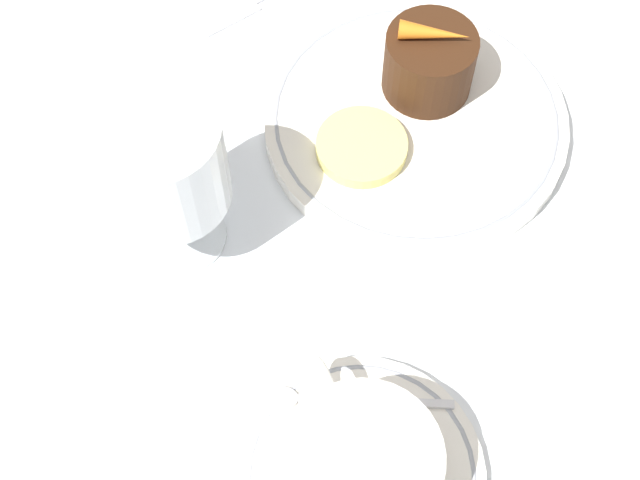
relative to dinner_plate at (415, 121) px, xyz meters
The scene contains 9 objects.
ground_plane 0.06m from the dinner_plate, 130.22° to the left, with size 3.00×3.00×0.00m, color white.
dinner_plate is the anchor object (origin of this frame).
saucer 0.26m from the dinner_plate, 146.78° to the left, with size 0.15×0.15×0.01m.
coffee_cup 0.27m from the dinner_plate, 146.67° to the left, with size 0.11×0.09×0.05m.
spoon 0.22m from the dinner_plate, 141.09° to the left, with size 0.06×0.11×0.00m.
wine_glass 0.20m from the dinner_plate, 95.93° to the left, with size 0.08×0.08×0.13m.
dessert_cake 0.04m from the dinner_plate, 39.64° to the right, with size 0.07×0.07×0.05m.
carrot_garnish 0.07m from the dinner_plate, 39.64° to the right, with size 0.04×0.05×0.01m.
pineapple_slice 0.05m from the dinner_plate, 103.35° to the left, with size 0.06×0.06×0.01m.
Camera 1 is at (-0.29, 0.17, 0.54)m, focal length 50.00 mm.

